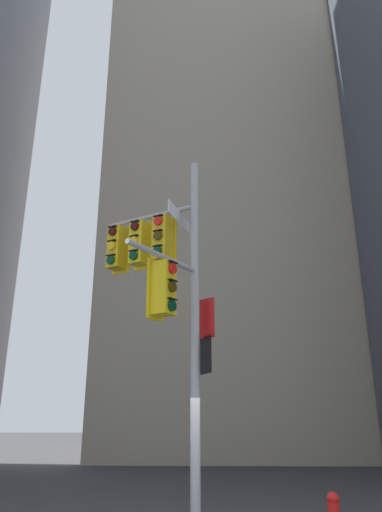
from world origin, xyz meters
name	(u,v)px	position (x,y,z in m)	size (l,w,h in m)	color
building_mid_block	(245,229)	(3.42, 23.20, 15.37)	(17.94, 17.94, 30.75)	tan
signal_pole_assembly	(161,279)	(-0.71, 0.18, 4.88)	(2.45, 3.09, 7.50)	#9EA0A3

